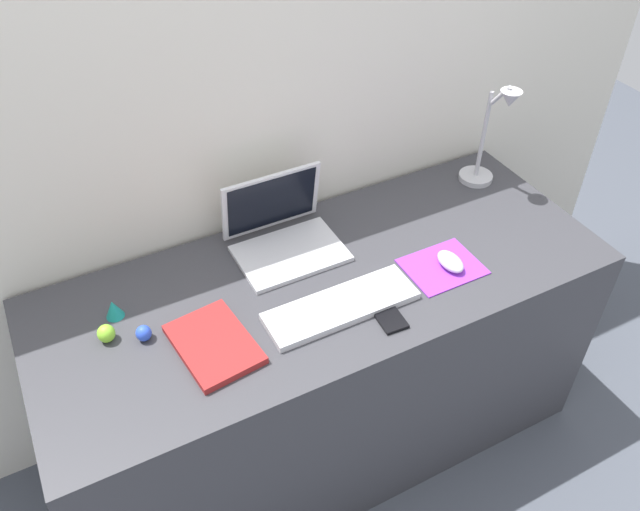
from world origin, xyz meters
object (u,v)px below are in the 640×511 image
laptop (282,230)px  toy_figurine_lime (106,333)px  desk_lamp (490,139)px  toy_figurine_teal (114,309)px  notebook_pad (214,344)px  keyboard (341,306)px  mouse (450,262)px  toy_figurine_blue (144,333)px  cell_phone (386,314)px

laptop → toy_figurine_lime: 0.56m
toy_figurine_lime → desk_lamp: bearing=4.9°
laptop → toy_figurine_teal: (-0.50, -0.06, -0.03)m
toy_figurine_teal → desk_lamp: bearing=1.6°
notebook_pad → toy_figurine_lime: toy_figurine_lime is taller
desk_lamp → toy_figurine_teal: bearing=-178.4°
keyboard → toy_figurine_teal: (-0.53, 0.25, 0.02)m
mouse → laptop: bearing=140.8°
toy_figurine_teal → toy_figurine_blue: 0.12m
toy_figurine_blue → cell_phone: bearing=-19.9°
toy_figurine_teal → notebook_pad: bearing=-48.7°
mouse → toy_figurine_teal: bearing=164.4°
laptop → toy_figurine_teal: size_ratio=5.71×
keyboard → cell_phone: size_ratio=3.20×
notebook_pad → toy_figurine_blue: bearing=137.6°
mouse → desk_lamp: 0.46m
mouse → toy_figurine_lime: 0.93m
laptop → notebook_pad: size_ratio=1.25×
cell_phone → toy_figurine_lime: bearing=162.9°
mouse → cell_phone: (-0.26, -0.08, -0.02)m
mouse → toy_figurine_lime: (-0.92, 0.17, 0.00)m
toy_figurine_teal → toy_figurine_blue: (0.05, -0.11, -0.00)m
mouse → toy_figurine_blue: 0.84m
notebook_pad → toy_figurine_blue: (-0.14, 0.10, 0.01)m
cell_phone → toy_figurine_lime: toy_figurine_lime is taller
mouse → notebook_pad: mouse is taller
notebook_pad → toy_figurine_teal: (-0.19, 0.22, 0.02)m
notebook_pad → toy_figurine_lime: (-0.23, 0.14, 0.01)m
keyboard → toy_figurine_lime: (-0.57, 0.17, 0.01)m
toy_figurine_teal → toy_figurine_blue: toy_figurine_teal is taller
mouse → cell_phone: bearing=-163.6°
keyboard → toy_figurine_lime: toy_figurine_lime is taller
toy_figurine_lime → toy_figurine_teal: bearing=63.3°
desk_lamp → toy_figurine_teal: size_ratio=6.96×
mouse → cell_phone: 0.27m
toy_figurine_lime → toy_figurine_teal: (0.04, 0.07, 0.00)m
mouse → toy_figurine_blue: bearing=170.9°
mouse → desk_lamp: size_ratio=0.26×
laptop → toy_figurine_blue: bearing=-159.5°
cell_phone → notebook_pad: notebook_pad is taller
keyboard → toy_figurine_teal: bearing=155.0°
toy_figurine_lime → keyboard: bearing=-17.0°
laptop → notebook_pad: laptop is taller
laptop → keyboard: bearing=-85.2°
toy_figurine_teal → keyboard: bearing=-25.0°
toy_figurine_lime → laptop: bearing=13.8°
desk_lamp → toy_figurine_blue: desk_lamp is taller
laptop → toy_figurine_lime: (-0.54, -0.13, -0.03)m
toy_figurine_teal → toy_figurine_blue: bearing=-67.9°
laptop → notebook_pad: bearing=-138.7°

